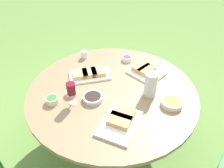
% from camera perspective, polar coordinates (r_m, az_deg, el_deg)
% --- Properties ---
extents(ground_plane, '(40.00, 40.00, 0.00)m').
position_cam_1_polar(ground_plane, '(2.40, 0.00, -14.78)').
color(ground_plane, '#668E42').
extents(dining_table, '(1.45, 1.45, 0.72)m').
position_cam_1_polar(dining_table, '(1.94, 0.00, -3.67)').
color(dining_table, '#4C4C51').
rests_on(dining_table, ground_plane).
extents(water_pitcher, '(0.11, 0.10, 0.21)m').
position_cam_1_polar(water_pitcher, '(1.79, 10.06, -0.11)').
color(water_pitcher, silver).
rests_on(water_pitcher, dining_table).
extents(wine_glass, '(0.07, 0.07, 0.20)m').
position_cam_1_polar(wine_glass, '(1.68, -10.65, -1.42)').
color(wine_glass, silver).
rests_on(wine_glass, dining_table).
extents(platter_bread_main, '(0.33, 0.40, 0.06)m').
position_cam_1_polar(platter_bread_main, '(1.59, 2.19, -9.47)').
color(platter_bread_main, white).
rests_on(platter_bread_main, dining_table).
extents(platter_charcuterie, '(0.32, 0.28, 0.06)m').
position_cam_1_polar(platter_charcuterie, '(2.08, 8.57, 3.46)').
color(platter_charcuterie, white).
rests_on(platter_charcuterie, dining_table).
extents(platter_sandwich_side, '(0.38, 0.41, 0.06)m').
position_cam_1_polar(platter_sandwich_side, '(2.02, -5.87, 2.59)').
color(platter_sandwich_side, white).
rests_on(platter_sandwich_side, dining_table).
extents(bowl_fries, '(0.17, 0.17, 0.04)m').
position_cam_1_polar(bowl_fries, '(1.78, 15.37, -4.72)').
color(bowl_fries, beige).
rests_on(bowl_fries, dining_table).
extents(bowl_salad, '(0.10, 0.10, 0.05)m').
position_cam_1_polar(bowl_salad, '(1.80, -15.39, -3.96)').
color(bowl_salad, beige).
rests_on(bowl_salad, dining_table).
extents(bowl_olives, '(0.16, 0.16, 0.04)m').
position_cam_1_polar(bowl_olives, '(1.77, -5.05, -3.57)').
color(bowl_olives, silver).
rests_on(bowl_olives, dining_table).
extents(bowl_dip_red, '(0.10, 0.10, 0.04)m').
position_cam_1_polar(bowl_dip_red, '(2.25, 3.91, 6.70)').
color(bowl_dip_red, white).
rests_on(bowl_dip_red, dining_table).
extents(bowl_dip_cream, '(0.09, 0.09, 0.04)m').
position_cam_1_polar(bowl_dip_cream, '(1.84, -10.70, -2.24)').
color(bowl_dip_cream, beige).
rests_on(bowl_dip_cream, dining_table).
extents(cup_water_near, '(0.06, 0.06, 0.08)m').
position_cam_1_polar(cup_water_near, '(2.30, -7.27, 7.69)').
color(cup_water_near, silver).
rests_on(cup_water_near, dining_table).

